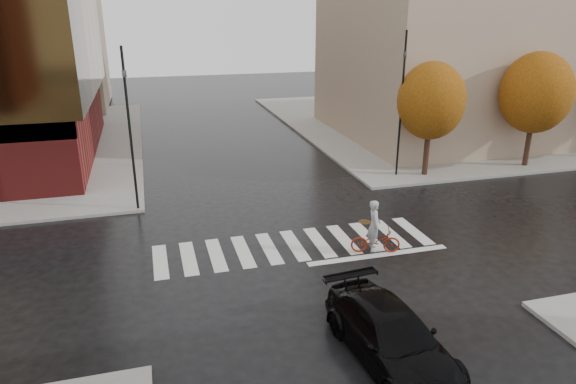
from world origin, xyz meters
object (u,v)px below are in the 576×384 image
Objects in this scene: traffic_light_nw at (129,119)px; fire_hydrant at (71,183)px; cyclist at (375,235)px; traffic_light_ne at (402,93)px; sedan at (391,336)px.

traffic_light_nw is 6.46m from fire_hydrant.
fire_hydrant is (-12.65, 11.00, -0.24)m from cyclist.
traffic_light_ne reaches higher than fire_hydrant.
sedan is 2.34× the size of cyclist.
sedan reaches higher than fire_hydrant.
traffic_light_ne reaches higher than traffic_light_nw.
traffic_light_ne is at bearing 57.07° from sedan.
traffic_light_nw is (-6.80, 13.63, 3.80)m from sedan.
traffic_light_nw is 14.75m from traffic_light_ne.
cyclist is at bearing 67.26° from traffic_light_nw.
traffic_light_ne is 11.87× the size of fire_hydrant.
fire_hydrant is at bearing 65.43° from cyclist.
cyclist is at bearing 63.55° from sedan.
sedan is 6.78m from cyclist.
traffic_light_nw is 11.20× the size of fire_hydrant.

